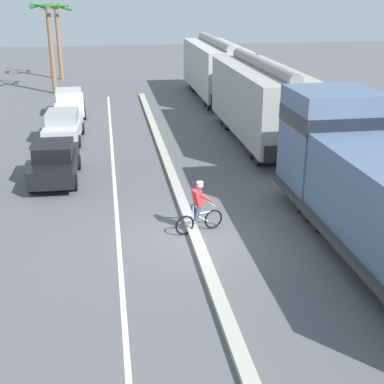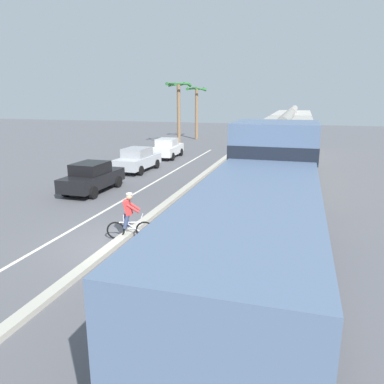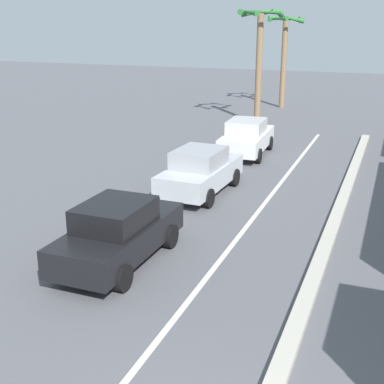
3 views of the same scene
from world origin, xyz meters
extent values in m
plane|color=#56565B|center=(0.00, 0.00, 0.00)|extent=(120.00, 120.00, 0.00)
cube|color=#B2AD9E|center=(0.00, 6.00, 0.08)|extent=(0.36, 36.00, 0.16)
cube|color=silver|center=(-2.40, 6.00, 0.00)|extent=(0.14, 36.00, 0.01)
cube|color=slate|center=(5.09, 2.10, 2.45)|extent=(2.80, 2.80, 3.50)
cube|color=black|center=(5.09, 2.10, 3.24)|extent=(2.83, 2.83, 0.56)
cylinder|color=#4C4947|center=(5.09, -2.30, 0.55)|extent=(1.10, 3.00, 1.10)
cylinder|color=black|center=(5.09, 1.69, 0.50)|extent=(2.40, 1.00, 1.00)
cylinder|color=black|center=(5.09, 0.89, 0.50)|extent=(2.40, 1.00, 1.00)
cylinder|color=black|center=(5.09, 0.09, 0.50)|extent=(2.40, 1.00, 1.00)
cube|color=#9E9B94|center=(5.09, 10.70, 2.15)|extent=(2.90, 10.40, 3.10)
cylinder|color=gray|center=(5.09, 10.70, 3.88)|extent=(0.60, 9.88, 0.60)
cube|color=black|center=(5.09, 15.95, 0.95)|extent=(2.61, 0.10, 0.70)
cube|color=black|center=(5.09, 5.45, 0.95)|extent=(2.61, 0.10, 0.70)
cylinder|color=black|center=(5.09, 14.47, 0.45)|extent=(2.46, 0.90, 0.90)
cylinder|color=black|center=(5.09, 13.37, 0.45)|extent=(2.46, 0.90, 0.90)
cylinder|color=black|center=(5.09, 8.02, 0.45)|extent=(2.46, 0.90, 0.90)
cylinder|color=black|center=(5.09, 6.92, 0.45)|extent=(2.46, 0.90, 0.90)
cube|color=#B1AFA7|center=(5.09, 22.30, 2.15)|extent=(2.90, 10.40, 3.10)
cylinder|color=gray|center=(5.09, 22.30, 3.88)|extent=(0.60, 9.88, 0.60)
cube|color=black|center=(5.09, 27.55, 0.95)|extent=(2.61, 0.10, 0.70)
cube|color=black|center=(5.09, 17.05, 0.95)|extent=(2.61, 0.10, 0.70)
cylinder|color=black|center=(5.09, 26.07, 0.45)|extent=(2.46, 0.90, 0.90)
cylinder|color=black|center=(5.09, 24.97, 0.45)|extent=(2.46, 0.90, 0.90)
cylinder|color=black|center=(5.09, 19.62, 0.45)|extent=(2.46, 0.90, 0.90)
cylinder|color=black|center=(5.09, 18.52, 0.45)|extent=(2.46, 0.90, 0.90)
cube|color=black|center=(-4.74, 6.33, 0.67)|extent=(1.77, 4.23, 0.70)
cube|color=black|center=(-4.74, 6.18, 1.32)|extent=(1.53, 1.92, 0.60)
cube|color=#1E232D|center=(-4.72, 7.18, 1.27)|extent=(1.43, 0.14, 0.51)
cylinder|color=black|center=(-5.52, 7.64, 0.32)|extent=(0.23, 0.64, 0.64)
cylinder|color=black|center=(-3.91, 7.62, 0.32)|extent=(0.23, 0.64, 0.64)
cylinder|color=black|center=(-5.57, 5.04, 0.32)|extent=(0.23, 0.64, 0.64)
cylinder|color=black|center=(-3.95, 5.01, 0.32)|extent=(0.23, 0.64, 0.64)
cube|color=#B7BABF|center=(-4.78, 12.32, 0.67)|extent=(1.86, 4.26, 0.70)
cube|color=#9C9EA2|center=(-4.78, 12.17, 1.32)|extent=(1.57, 1.96, 0.60)
cube|color=#1E232D|center=(-4.75, 13.17, 1.27)|extent=(1.43, 0.18, 0.51)
cylinder|color=black|center=(-5.53, 13.66, 0.32)|extent=(0.25, 0.65, 0.64)
cylinder|color=black|center=(-3.92, 13.59, 0.32)|extent=(0.25, 0.65, 0.64)
cylinder|color=black|center=(-5.64, 11.06, 0.32)|extent=(0.25, 0.65, 0.64)
cylinder|color=black|center=(-4.02, 10.99, 0.32)|extent=(0.25, 0.65, 0.64)
cube|color=silver|center=(-4.78, 18.31, 0.67)|extent=(1.90, 4.28, 0.70)
cube|color=beige|center=(-4.78, 18.16, 1.32)|extent=(1.59, 1.97, 0.60)
cube|color=#1E232D|center=(-4.82, 19.16, 1.27)|extent=(1.43, 0.19, 0.51)
cylinder|color=black|center=(-5.65, 19.57, 0.32)|extent=(0.25, 0.65, 0.64)
cylinder|color=black|center=(-4.04, 19.64, 0.32)|extent=(0.25, 0.65, 0.64)
cylinder|color=black|center=(-5.53, 16.97, 0.32)|extent=(0.25, 0.65, 0.64)
cylinder|color=black|center=(-3.92, 17.04, 0.32)|extent=(0.25, 0.65, 0.64)
torus|color=black|center=(0.72, 0.71, 0.33)|extent=(0.65, 0.26, 0.66)
torus|color=black|center=(-0.28, 0.39, 0.33)|extent=(0.65, 0.26, 0.66)
cylinder|color=silver|center=(0.22, 0.55, 0.63)|extent=(0.76, 0.29, 0.05)
cylinder|color=silver|center=(0.31, 0.58, 0.45)|extent=(0.47, 0.20, 0.36)
cylinder|color=silver|center=(0.01, 0.48, 0.78)|extent=(0.04, 0.04, 0.30)
cylinder|color=silver|center=(0.64, 0.69, 0.88)|extent=(0.18, 0.47, 0.04)
cylinder|color=#38476B|center=(0.07, 0.61, 0.68)|extent=(0.33, 0.23, 0.52)
cylinder|color=#38476B|center=(0.13, 0.42, 0.68)|extent=(0.29, 0.21, 0.52)
cube|color=red|center=(0.17, 0.53, 1.20)|extent=(0.42, 0.42, 0.57)
sphere|color=tan|center=(0.23, 0.56, 1.59)|extent=(0.22, 0.22, 0.22)
cylinder|color=white|center=(0.23, 0.56, 1.69)|extent=(0.22, 0.22, 0.05)
cylinder|color=red|center=(0.31, 0.75, 1.20)|extent=(0.47, 0.23, 0.36)
cylinder|color=red|center=(0.41, 0.44, 1.20)|extent=(0.47, 0.23, 0.36)
cylinder|color=#846647|center=(-6.26, 25.86, 3.09)|extent=(0.36, 0.36, 6.18)
cone|color=#2D7033|center=(-5.37, 25.76, 6.23)|extent=(0.52, 1.85, 0.61)
cone|color=#2D7033|center=(-5.88, 26.68, 6.23)|extent=(1.78, 1.05, 0.42)
cone|color=#2D7033|center=(-6.69, 26.65, 6.23)|extent=(1.76, 1.15, 0.57)
cone|color=#2D7033|center=(-7.16, 25.91, 6.23)|extent=(0.42, 1.82, 0.34)
cone|color=#2D7033|center=(-6.83, 25.16, 6.23)|extent=(1.61, 1.40, 0.50)
cone|color=#2D7033|center=(-5.88, 25.05, 6.23)|extent=(1.77, 1.06, 0.34)
cylinder|color=#846647|center=(-6.20, 32.37, 2.92)|extent=(0.36, 0.36, 5.84)
cone|color=#2D7033|center=(-5.30, 32.48, 5.89)|extent=(0.53, 1.85, 0.60)
cone|color=#2D7033|center=(-5.77, 33.16, 5.89)|extent=(1.74, 1.15, 0.33)
cone|color=#2D7033|center=(-6.66, 33.14, 5.89)|extent=(1.72, 1.20, 0.37)
cone|color=#2D7033|center=(-7.10, 32.35, 5.89)|extent=(0.36, 1.83, 0.47)
cone|color=#2D7033|center=(-6.65, 31.59, 5.89)|extent=(1.72, 1.17, 0.33)
cone|color=#2D7033|center=(-5.72, 31.61, 5.89)|extent=(1.72, 1.24, 0.65)
camera|label=1|loc=(-2.51, -14.98, 7.46)|focal=50.00mm
camera|label=2|loc=(5.96, -11.10, 5.06)|focal=35.00mm
camera|label=3|loc=(1.40, -4.50, 5.86)|focal=50.00mm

